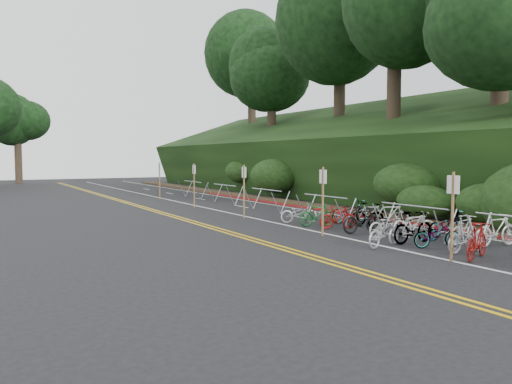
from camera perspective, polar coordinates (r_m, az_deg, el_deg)
ground at (r=14.27m, az=17.99°, el=-7.71°), size 120.00×120.00×0.00m
road_markings at (r=22.55m, az=-0.21°, el=-3.25°), size 7.47×80.00×0.01m
red_curb at (r=26.89m, az=7.22°, el=-2.01°), size 0.25×28.00×0.10m
embankment at (r=36.77m, az=9.73°, el=3.50°), size 14.30×48.14×9.11m
tree_cluster at (r=38.12m, az=3.02°, el=15.83°), size 31.70×53.42×17.04m
bike_racks_rest at (r=26.15m, az=1.18°, el=-0.38°), size 1.14×23.00×1.17m
signpost_near at (r=14.57m, az=21.54°, el=-1.96°), size 0.08×0.40×2.46m
signposts_rest at (r=25.86m, az=-4.53°, el=0.84°), size 0.08×18.40×2.50m
bike_front at (r=16.41m, az=14.43°, el=-4.53°), size 1.01×1.82×0.90m
bike_valet at (r=17.98m, az=19.08°, el=-3.78°), size 3.35×13.30×1.10m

